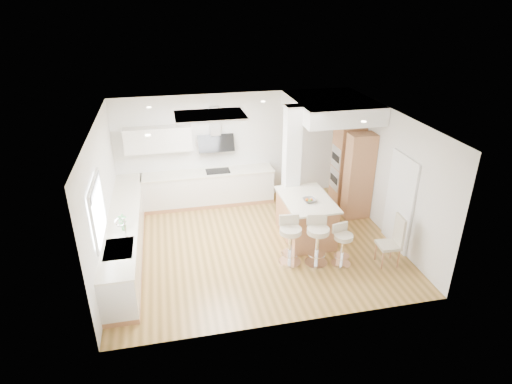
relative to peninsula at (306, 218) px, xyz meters
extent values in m
plane|color=#AF8240|center=(-1.17, -0.12, -0.48)|extent=(6.00, 6.00, 0.00)
cube|color=white|center=(-1.17, -0.12, -0.48)|extent=(6.00, 5.00, 0.02)
cube|color=silver|center=(-1.17, 2.38, 0.92)|extent=(6.00, 0.04, 2.80)
cube|color=silver|center=(-4.17, -0.12, 0.92)|extent=(0.04, 5.00, 2.80)
cube|color=silver|center=(1.83, -0.12, 0.92)|extent=(0.04, 5.00, 2.80)
cube|color=white|center=(-1.97, 0.48, 2.29)|extent=(1.40, 0.95, 0.05)
cube|color=white|center=(-1.97, 0.48, 2.28)|extent=(1.25, 0.80, 0.03)
cylinder|color=white|center=(-3.17, 1.38, 2.30)|extent=(0.10, 0.10, 0.02)
cylinder|color=white|center=(-3.17, -0.62, 2.30)|extent=(0.10, 0.10, 0.02)
cylinder|color=white|center=(-0.67, 1.38, 2.30)|extent=(0.10, 0.10, 0.02)
cylinder|color=white|center=(0.83, 0.88, 2.30)|extent=(0.10, 0.10, 0.02)
cylinder|color=white|center=(0.83, -0.62, 2.30)|extent=(0.10, 0.10, 0.02)
cube|color=white|center=(-4.13, -1.02, 1.17)|extent=(0.03, 1.15, 0.95)
cube|color=white|center=(-4.12, -1.02, 1.67)|extent=(0.04, 1.28, 0.06)
cube|color=white|center=(-4.12, -1.02, 0.66)|extent=(0.04, 1.28, 0.06)
cube|color=white|center=(-4.12, -1.63, 1.17)|extent=(0.04, 0.06, 0.95)
cube|color=white|center=(-4.12, -0.41, 1.17)|extent=(0.04, 0.06, 0.95)
cube|color=#94969A|center=(-4.10, -1.02, 1.60)|extent=(0.03, 1.18, 0.14)
cube|color=#433C34|center=(1.82, -0.72, 0.52)|extent=(0.02, 0.90, 2.00)
cube|color=white|center=(1.80, -0.72, 0.52)|extent=(0.05, 1.00, 2.10)
cube|color=tan|center=(-3.87, 0.13, -0.43)|extent=(0.60, 4.50, 0.10)
cube|color=silver|center=(-3.87, 0.13, 0.00)|extent=(0.60, 4.50, 0.76)
cube|color=#F1E9CD|center=(-3.87, 0.13, 0.40)|extent=(0.63, 4.50, 0.04)
cube|color=silver|center=(-3.87, -1.12, 0.41)|extent=(0.50, 0.75, 0.02)
cube|color=silver|center=(-3.87, -1.30, 0.36)|extent=(0.40, 0.34, 0.10)
cube|color=silver|center=(-3.87, -0.94, 0.36)|extent=(0.40, 0.34, 0.10)
cylinder|color=white|center=(-3.75, -0.82, 0.60)|extent=(0.02, 0.02, 0.36)
torus|color=white|center=(-3.82, -0.82, 0.78)|extent=(0.18, 0.02, 0.18)
imported|color=#4F9D53|center=(-3.82, -0.47, 0.58)|extent=(0.17, 0.12, 0.33)
cube|color=tan|center=(-1.92, 2.08, -0.43)|extent=(3.30, 0.60, 0.10)
cube|color=silver|center=(-1.92, 2.08, 0.00)|extent=(3.30, 0.60, 0.76)
cube|color=#F1E9CD|center=(-1.92, 2.08, 0.40)|extent=(3.33, 0.63, 0.04)
cube|color=black|center=(-1.67, 2.08, 0.42)|extent=(0.60, 0.40, 0.01)
cube|color=silver|center=(-3.07, 2.21, 1.32)|extent=(1.60, 0.34, 0.60)
cube|color=silver|center=(-1.67, 2.28, 1.67)|extent=(0.25, 0.18, 0.70)
cube|color=black|center=(-1.67, 2.20, 1.12)|extent=(0.90, 0.26, 0.44)
cube|color=white|center=(-0.12, 0.83, 0.92)|extent=(0.35, 0.35, 2.80)
cube|color=white|center=(0.93, 1.28, 2.12)|extent=(1.78, 2.20, 0.40)
cube|color=tan|center=(1.51, 1.38, 0.57)|extent=(0.62, 0.62, 2.10)
cube|color=tan|center=(1.51, 0.68, 0.57)|extent=(0.62, 0.40, 2.10)
cube|color=silver|center=(1.20, 1.38, 0.82)|extent=(0.02, 0.55, 0.55)
cube|color=silver|center=(1.20, 1.38, 0.24)|extent=(0.02, 0.55, 0.55)
cube|color=black|center=(1.19, 1.38, 0.82)|extent=(0.01, 0.45, 0.18)
cube|color=black|center=(1.19, 1.38, 0.24)|extent=(0.01, 0.45, 0.18)
cube|color=tan|center=(0.00, 0.00, -0.03)|extent=(0.98, 1.50, 0.91)
cube|color=#F1E9CD|center=(0.00, 0.00, 0.45)|extent=(1.06, 1.58, 0.04)
imported|color=gray|center=(0.00, -0.16, 0.51)|extent=(0.28, 0.28, 0.07)
sphere|color=orange|center=(0.04, -0.16, 0.51)|extent=(0.08, 0.08, 0.07)
sphere|color=orange|center=(-0.04, -0.14, 0.51)|extent=(0.08, 0.08, 0.07)
sphere|color=olive|center=(0.00, -0.20, 0.51)|extent=(0.08, 0.08, 0.07)
cylinder|color=white|center=(-0.63, -0.93, -0.47)|extent=(0.49, 0.49, 0.03)
cylinder|color=white|center=(-0.63, -0.93, -0.12)|extent=(0.08, 0.08, 0.68)
cylinder|color=white|center=(-0.63, -0.93, -0.25)|extent=(0.38, 0.38, 0.02)
cylinder|color=beige|center=(-0.63, -0.93, 0.27)|extent=(0.47, 0.47, 0.10)
cube|color=beige|center=(-0.62, -0.76, 0.43)|extent=(0.40, 0.08, 0.23)
cylinder|color=white|center=(-0.11, -1.06, -0.47)|extent=(0.53, 0.53, 0.03)
cylinder|color=white|center=(-0.11, -1.06, -0.11)|extent=(0.08, 0.08, 0.69)
cylinder|color=white|center=(-0.11, -1.06, -0.25)|extent=(0.41, 0.41, 0.02)
cylinder|color=beige|center=(-0.11, -1.06, 0.28)|extent=(0.51, 0.51, 0.11)
cube|color=beige|center=(-0.08, -0.89, 0.44)|extent=(0.41, 0.11, 0.23)
cylinder|color=white|center=(0.38, -1.20, -0.47)|extent=(0.47, 0.47, 0.03)
cylinder|color=white|center=(0.38, -1.20, -0.17)|extent=(0.08, 0.08, 0.59)
cylinder|color=white|center=(0.38, -1.20, -0.28)|extent=(0.37, 0.37, 0.01)
cylinder|color=beige|center=(0.38, -1.20, 0.17)|extent=(0.45, 0.45, 0.09)
cube|color=beige|center=(0.35, -1.06, 0.30)|extent=(0.34, 0.12, 0.20)
cube|color=beige|center=(1.29, -1.37, -0.05)|extent=(0.44, 0.44, 0.06)
cube|color=beige|center=(1.47, -1.38, 0.26)|extent=(0.07, 0.39, 0.67)
cylinder|color=tan|center=(1.11, -1.53, -0.28)|extent=(0.04, 0.04, 0.41)
cylinder|color=tan|center=(1.13, -1.19, -0.28)|extent=(0.04, 0.04, 0.41)
cylinder|color=tan|center=(1.44, -1.55, -0.28)|extent=(0.04, 0.04, 0.41)
cylinder|color=tan|center=(1.46, -1.21, -0.28)|extent=(0.04, 0.04, 0.41)
camera|label=1|loc=(-2.84, -7.91, 4.55)|focal=30.00mm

